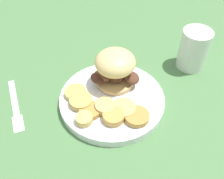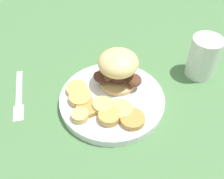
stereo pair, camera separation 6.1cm
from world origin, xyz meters
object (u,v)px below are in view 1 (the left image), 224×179
(dinner_plate, at_px, (112,99))
(fork, at_px, (15,105))
(drinking_glass, at_px, (194,49))
(sandwich, at_px, (115,67))

(dinner_plate, xyz_separation_m, fork, (-0.21, -0.10, -0.01))
(fork, xyz_separation_m, drinking_glass, (0.36, 0.31, 0.05))
(fork, bearing_deg, sandwich, 35.95)
(drinking_glass, bearing_deg, fork, -139.15)
(dinner_plate, bearing_deg, sandwich, 104.93)
(sandwich, relative_size, fork, 0.92)
(dinner_plate, relative_size, fork, 1.82)
(sandwich, xyz_separation_m, drinking_glass, (0.16, 0.17, -0.02))
(fork, height_order, drinking_glass, drinking_glass)
(sandwich, relative_size, drinking_glass, 1.15)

